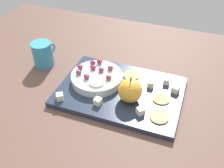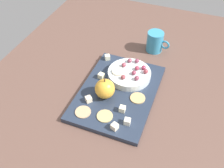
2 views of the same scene
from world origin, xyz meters
The scene contains 25 objects.
table centered at (0.00, 0.00, 1.81)cm, with size 134.85×103.90×3.61cm, color brown.
platter centered at (-4.07, -1.06, 4.50)cm, with size 37.87×26.58×1.78cm, color #253043.
serving_dish centered at (4.43, -2.44, 6.69)cm, with size 16.42×16.42×2.60cm, color silver.
apple_whole centered at (-8.16, 2.43, 8.94)cm, with size 7.09×7.09×7.09cm, color gold.
apple_stem centered at (-8.16, 2.43, 13.09)cm, with size 0.50×0.50×1.20cm, color brown.
cheese_cube_0 centered at (-20.21, -5.79, 6.40)cm, with size 2.00×2.00×2.00cm, color #F9E8C6.
cheese_cube_1 centered at (11.35, 9.34, 6.40)cm, with size 2.00×2.00×2.00cm, color #F0ECC8.
cheese_cube_2 centered at (0.22, 7.35, 6.40)cm, with size 2.00×2.00×2.00cm, color #F9F1BE.
cheese_cube_3 centered at (-12.61, 6.78, 6.40)cm, with size 2.00×2.00×2.00cm, color #F9E6C4.
cheese_cube_4 centered at (-12.54, -5.67, 6.40)cm, with size 2.00×2.00×2.00cm, color #EDE6C4.
cheese_cube_5 centered at (-16.87, -8.89, 6.40)cm, with size 2.00×2.00×2.00cm, color #EDE7CE.
cracker_0 centered at (-16.88, -1.05, 5.59)cm, with size 5.37×5.37×0.40cm, color tan.
cracker_1 centered at (-5.22, -8.85, 5.59)cm, with size 5.37×5.37×0.40cm, color tan.
cracker_2 centered at (-17.90, 6.47, 5.59)cm, with size 5.37×5.37×0.40cm, color tan.
grape_0 centered at (5.87, -8.38, 8.87)cm, with size 1.88×1.69×1.76cm, color #953B45.
grape_1 centered at (3.66, -4.42, 8.75)cm, with size 1.88×1.69×1.52cm, color #873549.
grape_2 centered at (6.55, 0.53, 8.82)cm, with size 1.88×1.69×1.66cm, color #9A3F4E.
grape_3 centered at (6.58, -4.71, 8.75)cm, with size 1.88×1.69×1.52cm, color #952C41.
grape_4 centered at (1.21, -6.30, 8.79)cm, with size 1.88×1.69×1.59cm, color #873B4D.
grape_5 centered at (9.84, -0.68, 8.78)cm, with size 1.88×1.69×1.58cm, color #8C3E4E.
grape_6 centered at (7.73, -7.00, 8.78)cm, with size 1.88×1.69×1.58cm, color #962945.
grape_7 centered at (-0.09, -1.48, 8.75)cm, with size 1.88×1.69×1.51cm, color brown.
grape_8 centered at (10.67, -3.45, 8.80)cm, with size 1.88×1.69×1.62cm, color #863C52.
apple_slice_0 centered at (2.75, 1.49, 8.29)cm, with size 4.72×4.72×0.60cm, color beige.
cup centered at (26.74, -6.69, 8.09)cm, with size 7.00×10.18×8.96cm.
Camera 1 is at (-22.50, 56.67, 57.55)cm, focal length 41.17 mm.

